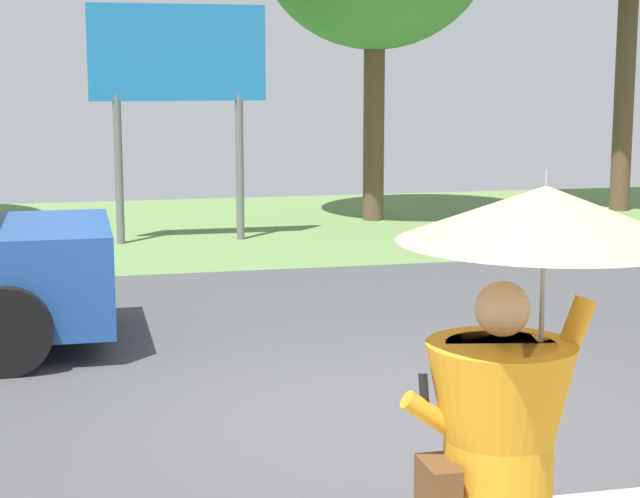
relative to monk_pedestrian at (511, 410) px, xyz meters
The scene contains 3 objects.
ground_plane 6.49m from the monk_pedestrian, 85.01° to the left, with size 40.00×22.00×0.20m.
monk_pedestrian is the anchor object (origin of this frame).
roadside_billboard 12.08m from the monk_pedestrian, 90.52° to the left, with size 2.60×0.12×3.50m.
Camera 1 is at (-2.22, -7.16, 2.50)m, focal length 59.19 mm.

